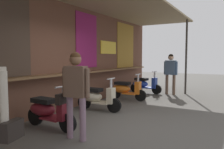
% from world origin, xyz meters
% --- Properties ---
extents(ground_plane, '(35.28, 35.28, 0.00)m').
position_xyz_m(ground_plane, '(0.00, 0.00, 0.00)').
color(ground_plane, '#56544F').
extents(market_stall_facade, '(12.60, 2.76, 3.28)m').
position_xyz_m(market_stall_facade, '(0.01, 1.81, 1.85)').
color(market_stall_facade, brown).
rests_on(market_stall_facade, ground_plane).
extents(scooter_maroon, '(0.46, 1.40, 0.97)m').
position_xyz_m(scooter_maroon, '(-0.95, 1.08, 0.39)').
color(scooter_maroon, maroon).
rests_on(scooter_maroon, ground_plane).
extents(scooter_cream, '(0.49, 1.40, 0.97)m').
position_xyz_m(scooter_cream, '(0.92, 1.08, 0.39)').
color(scooter_cream, beige).
rests_on(scooter_cream, ground_plane).
extents(scooter_orange, '(0.48, 1.40, 0.97)m').
position_xyz_m(scooter_orange, '(2.81, 1.08, 0.39)').
color(scooter_orange, orange).
rests_on(scooter_orange, ground_plane).
extents(scooter_blue, '(0.46, 1.40, 0.97)m').
position_xyz_m(scooter_blue, '(4.57, 1.08, 0.39)').
color(scooter_blue, '#233D9E').
rests_on(scooter_blue, ground_plane).
extents(shopper_with_handbag, '(0.34, 0.66, 1.65)m').
position_xyz_m(shopper_with_handbag, '(-1.18, 0.12, 1.00)').
color(shopper_with_handbag, gray).
rests_on(shopper_with_handbag, ground_plane).
extents(shopper_browsing, '(0.23, 0.57, 1.68)m').
position_xyz_m(shopper_browsing, '(4.78, -0.01, 1.04)').
color(shopper_browsing, brown).
rests_on(shopper_browsing, ground_plane).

